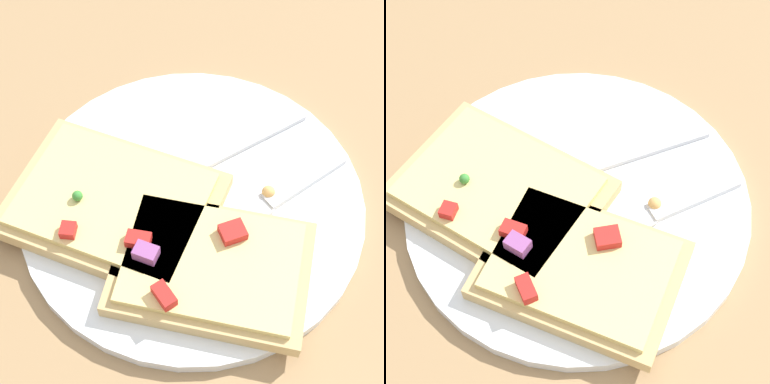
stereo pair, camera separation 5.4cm
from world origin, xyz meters
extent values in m
plane|color=#9E7A51|center=(0.00, 0.00, 0.00)|extent=(4.00, 4.00, 0.00)
cylinder|color=white|center=(0.00, 0.00, 0.01)|extent=(0.29, 0.29, 0.01)
cube|color=silver|center=(0.00, -0.07, 0.01)|extent=(0.06, 0.13, 0.01)
cube|color=silver|center=(0.04, 0.02, 0.01)|extent=(0.04, 0.06, 0.01)
cube|color=silver|center=(0.06, 0.05, 0.01)|extent=(0.01, 0.03, 0.00)
cube|color=silver|center=(0.06, 0.06, 0.01)|extent=(0.01, 0.03, 0.00)
cube|color=silver|center=(0.05, 0.06, 0.01)|extent=(0.01, 0.03, 0.00)
cube|color=silver|center=(0.04, 0.06, 0.01)|extent=(0.01, 0.03, 0.00)
cube|color=silver|center=(-0.07, -0.07, 0.01)|extent=(0.04, 0.09, 0.01)
cube|color=silver|center=(-0.04, 0.03, 0.01)|extent=(0.06, 0.14, 0.00)
cube|color=tan|center=(0.05, 0.05, 0.02)|extent=(0.20, 0.17, 0.01)
cube|color=#E5CC7A|center=(0.05, 0.05, 0.03)|extent=(0.17, 0.15, 0.01)
cube|color=red|center=(0.05, 0.10, 0.04)|extent=(0.02, 0.02, 0.01)
cube|color=#934C8E|center=(-0.01, 0.07, 0.04)|extent=(0.02, 0.02, 0.01)
cube|color=red|center=(0.00, 0.07, 0.04)|extent=(0.02, 0.02, 0.01)
sphere|color=#388433|center=(0.07, 0.07, 0.04)|extent=(0.01, 0.01, 0.01)
cube|color=tan|center=(-0.06, 0.05, 0.02)|extent=(0.18, 0.16, 0.01)
cube|color=#E5CC7A|center=(-0.06, 0.05, 0.03)|extent=(0.16, 0.14, 0.01)
cube|color=red|center=(-0.05, 0.09, 0.04)|extent=(0.02, 0.02, 0.01)
cube|color=red|center=(-0.05, 0.02, 0.04)|extent=(0.02, 0.03, 0.01)
sphere|color=tan|center=(0.01, -0.02, 0.02)|extent=(0.01, 0.01, 0.01)
sphere|color=#DEA65E|center=(-0.05, -0.04, 0.02)|extent=(0.01, 0.01, 0.01)
sphere|color=tan|center=(-0.06, 0.03, 0.02)|extent=(0.01, 0.01, 0.01)
sphere|color=tan|center=(0.02, 0.00, 0.02)|extent=(0.01, 0.01, 0.01)
camera|label=1|loc=(-0.18, 0.24, 0.47)|focal=60.00mm
camera|label=2|loc=(-0.22, 0.20, 0.47)|focal=60.00mm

